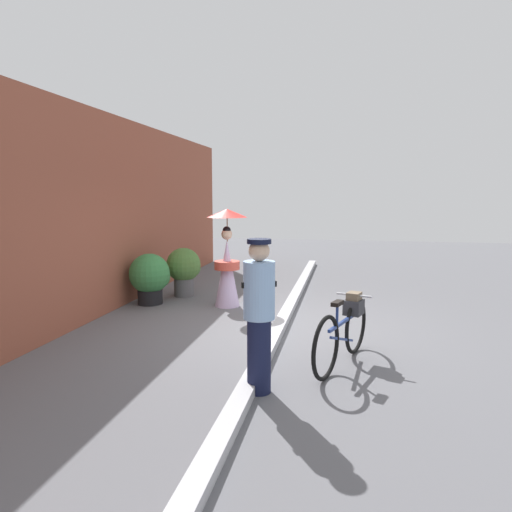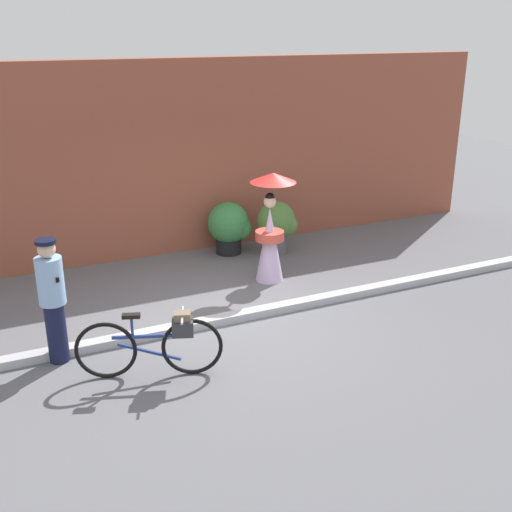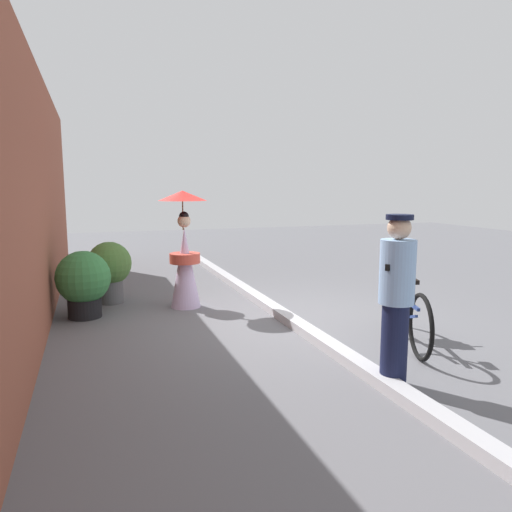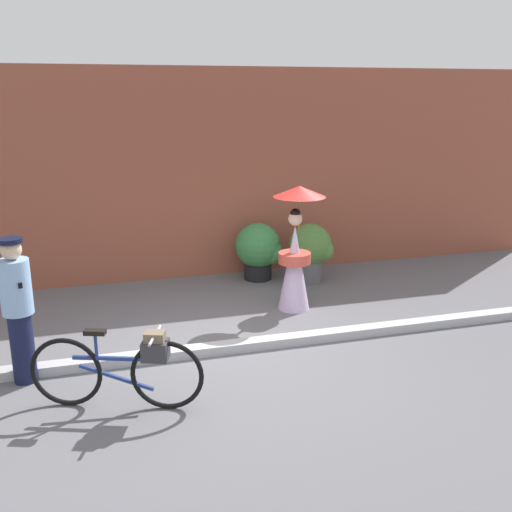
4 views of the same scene
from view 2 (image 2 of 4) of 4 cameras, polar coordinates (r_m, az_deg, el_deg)
The scene contains 8 objects.
ground_plane at distance 9.35m, azimuth -2.27°, elevation -6.00°, with size 30.00×30.00×0.00m, color slate.
building_wall at distance 11.86m, azimuth -8.86°, elevation 8.77°, with size 14.00×0.40×3.62m, color brown.
sidewalk_curb at distance 9.33m, azimuth -2.27°, elevation -5.67°, with size 14.00×0.20×0.12m, color #B2B2B7.
bicycle_near_officer at distance 7.87m, azimuth -9.20°, elevation -7.90°, with size 1.75×0.71×0.87m.
person_officer at distance 8.33m, azimuth -18.20°, elevation -3.69°, with size 0.34×0.36×1.69m.
person_with_parasol at distance 10.51m, azimuth 1.33°, elevation 2.56°, with size 0.78×0.78×1.89m.
potted_plant_by_door at distance 11.88m, azimuth 1.99°, elevation 2.98°, with size 0.75×0.73×1.04m.
potted_plant_small at distance 11.92m, azimuth -2.41°, elevation 2.78°, with size 0.82×0.80×1.01m.
Camera 2 is at (-3.17, -7.75, 4.16)m, focal length 43.52 mm.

